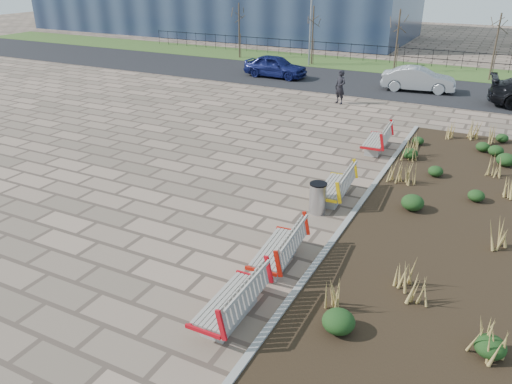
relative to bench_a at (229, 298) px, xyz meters
The scene contains 19 objects.
ground 3.24m from the bench_a, 159.49° to the left, with size 120.00×120.00×0.00m, color #876E5C.
planting_bed 6.95m from the bench_a, 62.04° to the left, with size 4.50×18.00×0.10m, color black.
planting_curb 6.21m from the bench_a, 81.45° to the left, with size 0.16×18.00×0.15m, color gray.
grass_verge_far 29.28m from the bench_a, 95.88° to the left, with size 80.00×5.00×0.04m, color #33511E.
road 23.32m from the bench_a, 97.39° to the left, with size 80.00×7.00×0.02m, color black.
bench_a is the anchor object (origin of this frame).
bench_b 2.31m from the bench_a, 90.00° to the left, with size 0.90×2.10×1.00m, color red, non-canonical shape.
bench_c 6.50m from the bench_a, 90.00° to the left, with size 0.90×2.10×1.00m, color #DEAE0B, non-canonical shape.
bench_d 11.49m from the bench_a, 90.00° to the left, with size 0.90×2.10×1.00m, color red, non-canonical shape.
litter_bin 5.40m from the bench_a, 91.23° to the left, with size 0.50×0.50×0.93m, color #B2B2B7.
pedestrian 18.20m from the bench_a, 101.39° to the left, with size 0.63×0.42×1.74m, color black.
car_blue 24.20m from the bench_a, 112.89° to the left, with size 1.64×4.08×1.39m, color #131953.
car_silver 22.56m from the bench_a, 91.21° to the left, with size 1.42×4.09×1.35m, color gray.
tree_a 31.47m from the bench_a, 118.50° to the left, with size 1.40×1.40×4.00m, color #4C3D2D, non-canonical shape.
tree_b 29.09m from the bench_a, 108.05° to the left, with size 1.40×1.40×4.00m, color #4C3D2D, non-canonical shape.
tree_c 27.83m from the bench_a, 96.20° to the left, with size 1.40×1.40×4.00m, color #4C3D2D, non-canonical shape.
tree_d 27.83m from the bench_a, 83.80° to the left, with size 1.40×1.40×4.00m, color #4C3D2D, non-canonical shape.
lamp_west 28.69m from the bench_a, 108.36° to the left, with size 0.24×0.60×6.00m, color gray, non-canonical shape.
railing_fence 30.77m from the bench_a, 95.60° to the left, with size 44.00×0.10×1.20m, color black, non-canonical shape.
Camera 1 is at (7.30, -8.32, 6.75)m, focal length 35.00 mm.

